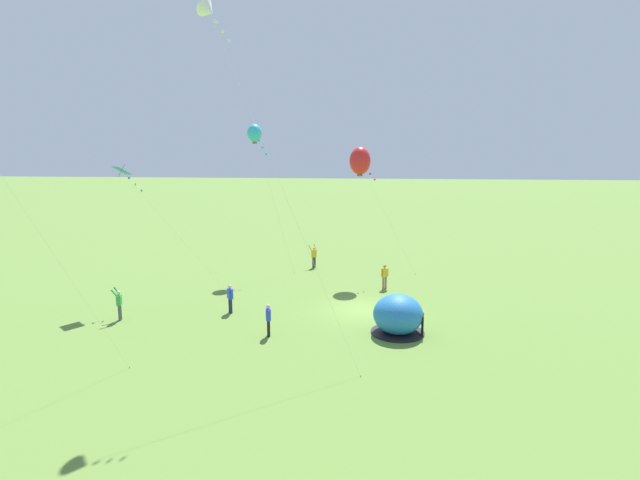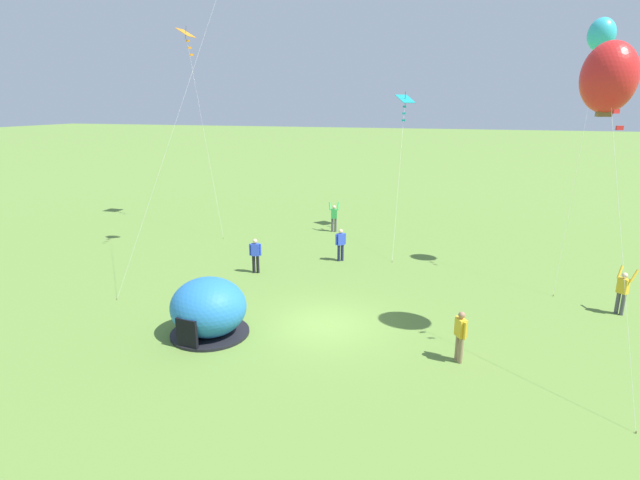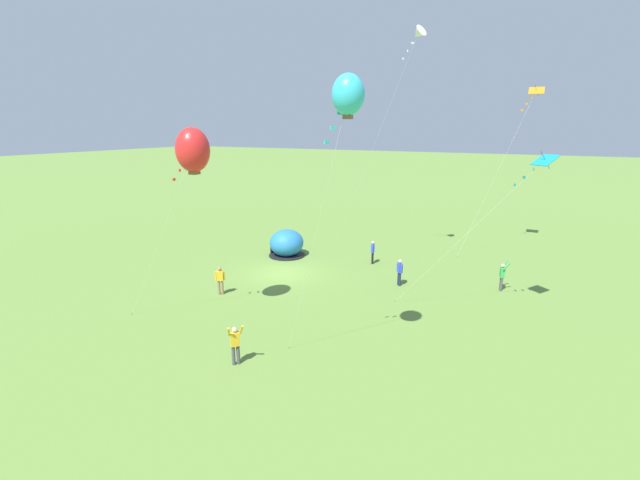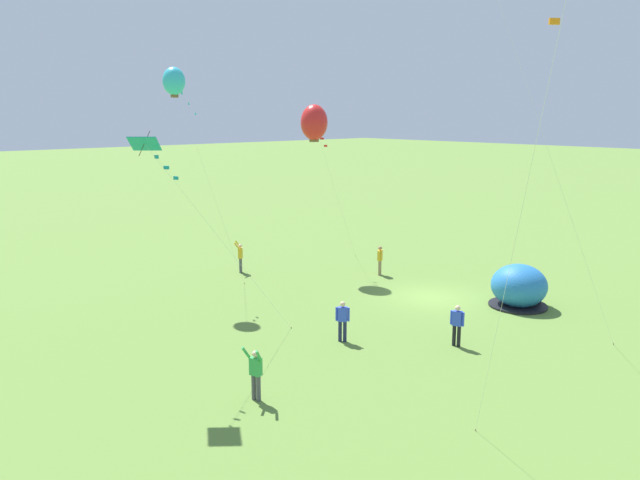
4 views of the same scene
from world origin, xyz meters
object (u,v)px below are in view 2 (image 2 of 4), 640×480
at_px(person_with_toddler, 255,254).
at_px(person_center_field, 334,216).
at_px(person_far_back, 460,334).
at_px(kite_cyan, 602,35).
at_px(person_near_tent, 341,243).
at_px(kite_teal, 405,103).
at_px(popup_tent, 208,308).
at_px(kite_orange, 187,38).
at_px(kite_red, 609,78).
at_px(person_flying_kite, 622,290).

xyz_separation_m(person_with_toddler, person_center_field, (1.48, 8.93, 0.03)).
height_order(person_far_back, kite_cyan, kite_cyan).
bearing_deg(person_near_tent, person_with_toddler, -138.45).
bearing_deg(kite_teal, popup_tent, -104.47).
xyz_separation_m(kite_teal, kite_orange, (-14.08, -0.97, 4.06)).
distance_m(kite_red, kite_orange, 25.86).
bearing_deg(popup_tent, person_far_back, 4.01).
bearing_deg(kite_cyan, person_far_back, -115.05).
relative_size(person_near_tent, kite_orange, 0.13).
xyz_separation_m(popup_tent, kite_teal, (4.35, 16.84, 7.03)).
xyz_separation_m(person_flying_kite, kite_cyan, (-1.14, 4.48, 9.84)).
height_order(person_flying_kite, kite_red, kite_red).
bearing_deg(person_far_back, popup_tent, -175.99).
xyz_separation_m(person_far_back, kite_teal, (-4.28, 16.24, 7.06)).
xyz_separation_m(person_with_toddler, person_near_tent, (3.47, 3.07, 0.00)).
xyz_separation_m(person_flying_kite, person_center_field, (-14.25, 9.27, 0.00)).
bearing_deg(person_flying_kite, person_far_back, -135.95).
height_order(kite_cyan, kite_orange, kite_orange).
xyz_separation_m(person_center_field, person_near_tent, (1.99, -5.86, -0.03)).
relative_size(popup_tent, kite_red, 0.29).
bearing_deg(person_far_back, person_near_tent, 124.77).
relative_size(popup_tent, person_far_back, 1.63).
relative_size(person_near_tent, kite_teal, 0.20).
distance_m(popup_tent, kite_orange, 21.67).
bearing_deg(person_flying_kite, kite_red, -121.96).
xyz_separation_m(person_near_tent, kite_orange, (-12.01, 6.13, 11.12)).
relative_size(person_far_back, person_center_field, 0.91).
bearing_deg(person_flying_kite, person_near_tent, 164.45).
bearing_deg(person_near_tent, person_far_back, -55.23).
distance_m(person_far_back, person_center_field, 17.15).
xyz_separation_m(popup_tent, person_center_field, (0.29, 15.60, 0.00)).
distance_m(popup_tent, person_with_toddler, 6.77).
xyz_separation_m(person_far_back, person_with_toddler, (-9.81, 6.06, 0.00)).
bearing_deg(person_with_toddler, kite_red, -17.09).
xyz_separation_m(kite_cyan, kite_orange, (-23.13, 5.06, 1.24)).
distance_m(person_center_field, person_near_tent, 6.19).
relative_size(person_far_back, kite_cyan, 0.15).
distance_m(person_flying_kite, kite_teal, 16.24).
xyz_separation_m(person_flying_kite, person_near_tent, (-12.26, 3.41, -0.03)).
relative_size(person_far_back, kite_orange, 0.13).
bearing_deg(person_near_tent, person_flying_kite, -15.55).
bearing_deg(kite_cyan, kite_teal, 146.32).
distance_m(person_flying_kite, kite_cyan, 10.87).
bearing_deg(person_flying_kite, kite_teal, 134.11).
relative_size(popup_tent, person_with_toddler, 1.63).
xyz_separation_m(person_far_back, kite_orange, (-18.36, 15.27, 11.12)).
bearing_deg(person_far_back, kite_orange, 140.25).
bearing_deg(kite_cyan, person_flying_kite, -75.68).
xyz_separation_m(popup_tent, kite_red, (12.19, 2.56, 7.76)).
height_order(person_with_toddler, person_near_tent, same).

